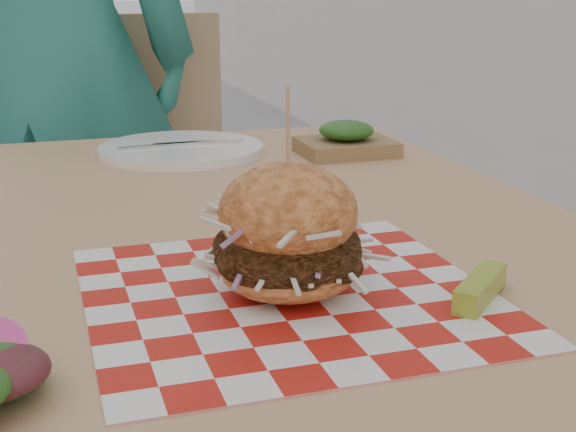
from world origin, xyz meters
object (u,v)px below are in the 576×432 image
at_px(patio_chair, 141,192).
at_px(sandwich, 288,238).
at_px(diner, 49,50).
at_px(patio_table, 249,290).

xyz_separation_m(patio_chair, sandwich, (-0.01, -1.16, 0.25)).
bearing_deg(sandwich, diner, 97.86).
bearing_deg(sandwich, patio_chair, 89.34).
bearing_deg(patio_chair, patio_table, -93.02).
distance_m(patio_table, sandwich, 0.25).
height_order(patio_chair, sandwich, patio_chair).
bearing_deg(patio_table, sandwich, -95.14).
bearing_deg(patio_table, diner, 100.63).
bearing_deg(diner, patio_chair, -168.44).
relative_size(patio_table, patio_chair, 1.26).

